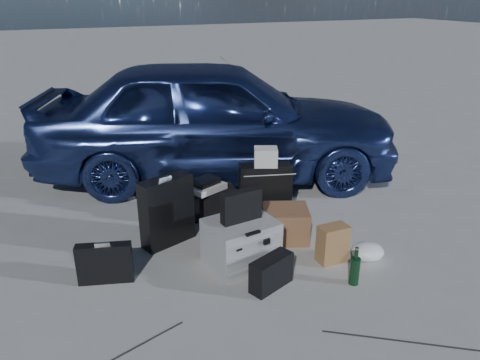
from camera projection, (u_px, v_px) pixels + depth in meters
name	position (u px, v px, depth m)	size (l,w,h in m)	color
ground	(249.00, 285.00, 3.95)	(60.00, 60.00, 0.00)	#A6A7A2
car	(216.00, 118.00, 6.03)	(1.83, 4.56, 1.55)	#31458D
pelican_case	(241.00, 242.00, 4.20)	(0.58, 0.48, 0.42)	#ADAFB2
laptop_bag	(241.00, 206.00, 4.08)	(0.37, 0.09, 0.28)	black
briefcase	(105.00, 263.00, 3.94)	(0.46, 0.10, 0.36)	black
suitcase_left	(167.00, 211.00, 4.50)	(0.52, 0.19, 0.68)	black
suitcase_right	(265.00, 194.00, 4.92)	(0.54, 0.19, 0.65)	black
white_carton	(266.00, 157.00, 4.75)	(0.23, 0.19, 0.19)	silver
duffel_bag	(207.00, 203.00, 5.10)	(0.63, 0.27, 0.32)	black
flat_box_white	(206.00, 187.00, 5.03)	(0.37, 0.28, 0.07)	silver
flat_box_black	(205.00, 181.00, 5.01)	(0.28, 0.20, 0.06)	black
kraft_bag	(333.00, 244.00, 4.24)	(0.27, 0.16, 0.36)	#9B6C43
cardboard_box	(285.00, 224.00, 4.63)	(0.44, 0.38, 0.33)	brown
plastic_bag	(368.00, 252.00, 4.30)	(0.30, 0.26, 0.17)	white
messenger_bag	(271.00, 272.00, 3.88)	(0.40, 0.15, 0.28)	black
green_bottle	(355.00, 266.00, 3.91)	(0.08, 0.08, 0.34)	black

